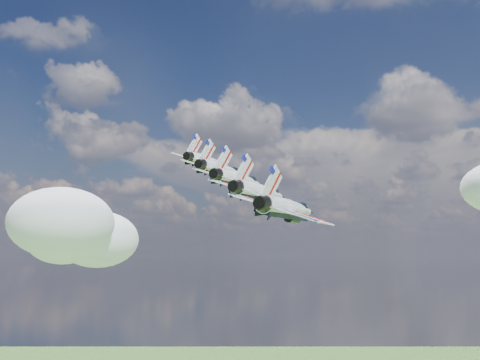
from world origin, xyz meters
The scene contains 6 objects.
cloud_left centered at (-99.47, 69.92, 159.14)m, with size 48.93×38.44×19.22m, color white.
jet_0 centered at (-3.33, 2.72, 165.70)m, with size 10.64×15.76×4.71m, color white, non-canonical shape.
jet_1 centered at (3.77, -4.53, 162.90)m, with size 10.64×15.76×4.71m, color white, non-canonical shape.
jet_2 centered at (10.86, -11.79, 160.10)m, with size 10.64×15.76×4.71m, color silver, non-canonical shape.
jet_3 centered at (17.96, -19.04, 157.30)m, with size 10.64×15.76×4.71m, color silver, non-canonical shape.
jet_4 centered at (25.06, -26.29, 154.50)m, with size 10.64×15.76×4.71m, color white, non-canonical shape.
Camera 1 is at (52.00, -85.65, 149.36)m, focal length 45.00 mm.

